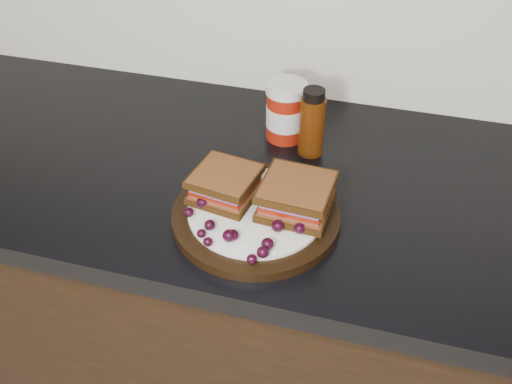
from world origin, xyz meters
TOP-DOWN VIEW (x-y plane):
  - base_cabinets at (0.00, 1.70)m, footprint 3.96×0.58m
  - countertop at (0.00, 1.70)m, footprint 3.98×0.60m
  - plate at (-0.02, 1.57)m, footprint 0.28×0.28m
  - sandwich_left at (-0.07, 1.59)m, footprint 0.12×0.12m
  - sandwich_right at (0.05, 1.59)m, footprint 0.12×0.12m
  - grape_0 at (-0.12, 1.53)m, footprint 0.02×0.02m
  - grape_1 at (-0.07, 1.51)m, footprint 0.02×0.02m
  - grape_2 at (-0.08, 1.49)m, footprint 0.01×0.01m
  - grape_3 at (-0.06, 1.47)m, footprint 0.02×0.02m
  - grape_4 at (-0.04, 1.49)m, footprint 0.02×0.02m
  - grape_5 at (-0.03, 1.49)m, footprint 0.02×0.02m
  - grape_6 at (0.01, 1.45)m, footprint 0.02×0.02m
  - grape_7 at (0.02, 1.47)m, footprint 0.02×0.02m
  - grape_8 at (0.03, 1.49)m, footprint 0.02×0.02m
  - grape_9 at (0.03, 1.53)m, footprint 0.02×0.02m
  - grape_10 at (0.07, 1.54)m, footprint 0.02×0.02m
  - grape_11 at (0.06, 1.57)m, footprint 0.02×0.02m
  - grape_12 at (0.07, 1.58)m, footprint 0.02×0.02m
  - grape_13 at (0.07, 1.62)m, footprint 0.02×0.02m
  - grape_14 at (0.05, 1.62)m, footprint 0.02×0.02m
  - grape_15 at (-0.05, 1.61)m, footprint 0.02×0.02m
  - grape_16 at (-0.08, 1.61)m, footprint 0.02×0.02m
  - grape_17 at (-0.09, 1.60)m, footprint 0.02×0.02m
  - grape_18 at (-0.10, 1.56)m, footprint 0.02×0.02m
  - grape_19 at (-0.10, 1.55)m, footprint 0.02×0.02m
  - grape_20 at (-0.06, 1.59)m, footprint 0.02×0.02m
  - grape_21 at (-0.07, 1.59)m, footprint 0.02×0.02m
  - grape_22 at (-0.08, 1.58)m, footprint 0.02×0.02m
  - condiment_jar at (-0.03, 1.83)m, footprint 0.10×0.10m
  - oil_bottle at (0.03, 1.79)m, footprint 0.05×0.05m

SIDE VIEW (x-z plane):
  - base_cabinets at x=0.00m, z-range 0.00..0.86m
  - countertop at x=0.00m, z-range 0.86..0.90m
  - plate at x=-0.02m, z-range 0.90..0.92m
  - grape_2 at x=-0.08m, z-range 0.92..0.94m
  - grape_21 at x=-0.07m, z-range 0.92..0.94m
  - grape_3 at x=-0.06m, z-range 0.92..0.94m
  - grape_14 at x=0.05m, z-range 0.92..0.94m
  - grape_22 at x=-0.08m, z-range 0.92..0.94m
  - grape_6 at x=0.01m, z-range 0.92..0.94m
  - grape_0 at x=-0.12m, z-range 0.92..0.94m
  - grape_16 at x=-0.08m, z-range 0.92..0.94m
  - grape_18 at x=-0.10m, z-range 0.92..0.94m
  - grape_1 at x=-0.07m, z-range 0.92..0.94m
  - grape_11 at x=0.06m, z-range 0.92..0.94m
  - grape_5 at x=-0.03m, z-range 0.92..0.94m
  - grape_10 at x=0.07m, z-range 0.92..0.94m
  - grape_7 at x=0.02m, z-range 0.92..0.94m
  - grape_15 at x=-0.05m, z-range 0.92..0.94m
  - grape_13 at x=0.07m, z-range 0.92..0.94m
  - grape_12 at x=0.07m, z-range 0.92..0.94m
  - grape_8 at x=0.03m, z-range 0.92..0.94m
  - grape_20 at x=-0.06m, z-range 0.92..0.94m
  - grape_9 at x=0.03m, z-range 0.92..0.94m
  - grape_4 at x=-0.04m, z-range 0.92..0.94m
  - grape_17 at x=-0.09m, z-range 0.92..0.94m
  - grape_19 at x=-0.10m, z-range 0.92..0.94m
  - sandwich_left at x=-0.07m, z-range 0.92..0.97m
  - sandwich_right at x=0.05m, z-range 0.92..0.98m
  - condiment_jar at x=-0.03m, z-range 0.90..1.02m
  - oil_bottle at x=0.03m, z-range 0.90..1.04m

